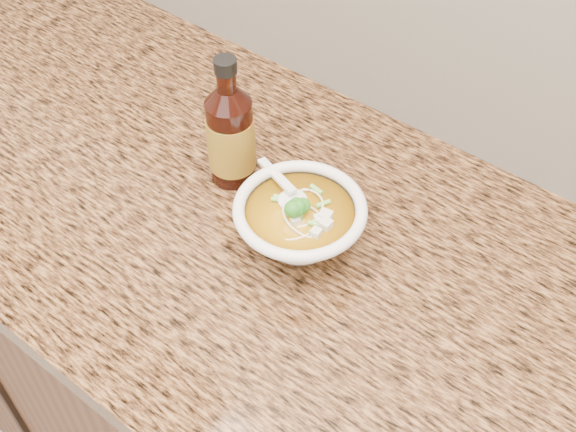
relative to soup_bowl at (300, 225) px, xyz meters
The scene contains 4 objects.
cabinet 0.52m from the soup_bowl, ahead, with size 4.00×0.65×0.86m, color #361E10.
counter_slab 0.09m from the soup_bowl, ahead, with size 4.00×0.68×0.04m, color brown.
soup_bowl is the anchor object (origin of this frame).
hot_sauce_bottle 0.17m from the soup_bowl, 163.31° to the left, with size 0.09×0.09×0.21m.
Camera 1 is at (0.32, 1.15, 1.67)m, focal length 45.00 mm.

